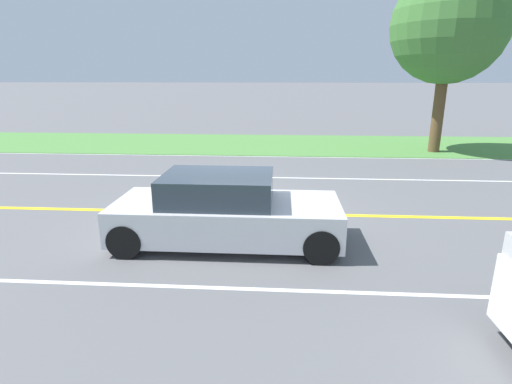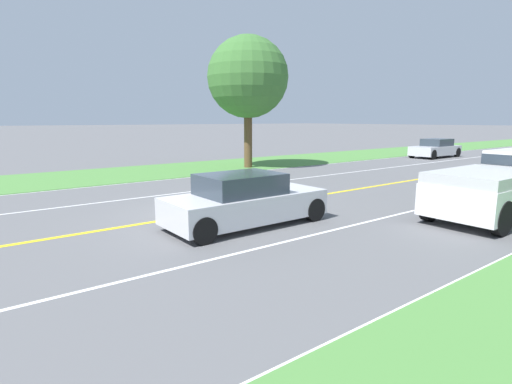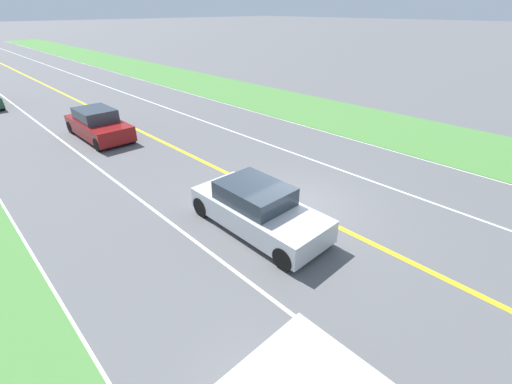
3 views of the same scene
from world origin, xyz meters
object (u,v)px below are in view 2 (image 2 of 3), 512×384
object	(u,v)px
ego_car	(245,201)
oncoming_car	(435,149)
dog	(217,197)
pickup_truck	(506,183)
roadside_tree_left_near	(248,78)

from	to	relation	value
ego_car	oncoming_car	distance (m)	23.30
dog	pickup_truck	bearing A→B (deg)	55.01
pickup_truck	oncoming_car	bearing A→B (deg)	124.52
ego_car	pickup_truck	world-z (taller)	pickup_truck
roadside_tree_left_near	dog	bearing A→B (deg)	-40.44
dog	ego_car	bearing A→B (deg)	4.36
ego_car	pickup_truck	distance (m)	7.62
dog	roadside_tree_left_near	size ratio (longest dim) A/B	0.17
oncoming_car	roadside_tree_left_near	distance (m)	15.63
ego_car	dog	distance (m)	1.25
dog	roadside_tree_left_near	world-z (taller)	roadside_tree_left_near
oncoming_car	ego_car	bearing A→B (deg)	107.63
dog	roadside_tree_left_near	xyz separation A→B (m)	(-8.94, 7.61, 4.46)
oncoming_car	roadside_tree_left_near	bearing A→B (deg)	78.01
dog	oncoming_car	distance (m)	23.04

